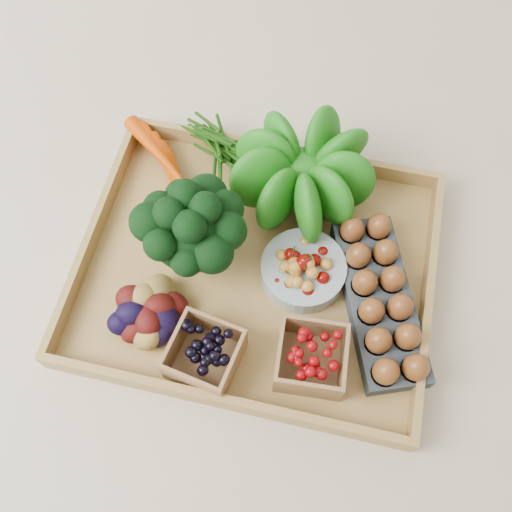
% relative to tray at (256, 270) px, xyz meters
% --- Properties ---
extents(ground, '(4.00, 4.00, 0.00)m').
position_rel_tray_xyz_m(ground, '(0.00, 0.00, -0.01)').
color(ground, beige).
rests_on(ground, ground).
extents(tray, '(0.55, 0.45, 0.01)m').
position_rel_tray_xyz_m(tray, '(0.00, 0.00, 0.00)').
color(tray, '#AA8647').
rests_on(tray, ground).
extents(carrots, '(0.19, 0.13, 0.04)m').
position_rel_tray_xyz_m(carrots, '(-0.17, 0.13, 0.03)').
color(carrots, '#C83C00').
rests_on(carrots, tray).
extents(lettuce, '(0.16, 0.16, 0.16)m').
position_rel_tray_xyz_m(lettuce, '(0.04, 0.15, 0.09)').
color(lettuce, '#12570D').
rests_on(lettuce, tray).
extents(broccoli, '(0.16, 0.16, 0.13)m').
position_rel_tray_xyz_m(broccoli, '(-0.10, -0.00, 0.07)').
color(broccoli, black).
rests_on(broccoli, tray).
extents(cherry_bowl, '(0.13, 0.13, 0.04)m').
position_rel_tray_xyz_m(cherry_bowl, '(0.07, 0.00, 0.03)').
color(cherry_bowl, '#8C9EA5').
rests_on(cherry_bowl, tray).
extents(egg_carton, '(0.19, 0.29, 0.03)m').
position_rel_tray_xyz_m(egg_carton, '(0.20, -0.02, 0.02)').
color(egg_carton, '#373E46').
rests_on(egg_carton, tray).
extents(potatoes, '(0.13, 0.13, 0.07)m').
position_rel_tray_xyz_m(potatoes, '(-0.14, -0.12, 0.04)').
color(potatoes, '#390A09').
rests_on(potatoes, tray).
extents(punnet_blackberry, '(0.11, 0.11, 0.07)m').
position_rel_tray_xyz_m(punnet_blackberry, '(-0.04, -0.16, 0.04)').
color(punnet_blackberry, black).
rests_on(punnet_blackberry, tray).
extents(punnet_raspberry, '(0.10, 0.10, 0.07)m').
position_rel_tray_xyz_m(punnet_raspberry, '(0.11, -0.14, 0.04)').
color(punnet_raspberry, '#700508').
rests_on(punnet_raspberry, tray).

